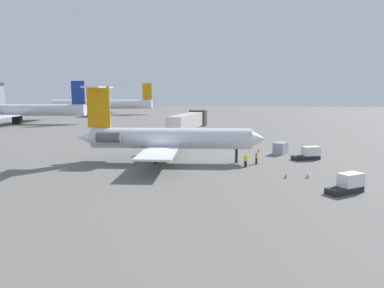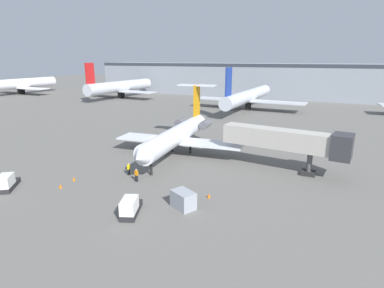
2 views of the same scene
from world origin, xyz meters
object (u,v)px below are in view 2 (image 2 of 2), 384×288
at_px(traffic_cone_far, 74,179).
at_px(parked_airliner_west_end, 20,84).
at_px(ground_crew_loader, 136,175).
at_px(traffic_cone_mid, 60,186).
at_px(jet_bridge, 291,141).
at_px(traffic_cone_near, 209,196).
at_px(parked_airliner_centre, 248,96).
at_px(baggage_tug_trailing, 130,207).
at_px(ground_crew_marshaller, 129,169).
at_px(baggage_tug_lead, 7,183).
at_px(regional_jet, 178,134).
at_px(parked_airliner_west_mid, 120,87).
at_px(cargo_container_uld, 183,200).

relative_size(traffic_cone_far, parked_airliner_west_end, 0.02).
bearing_deg(ground_crew_loader, parked_airliner_west_end, 148.87).
xyz_separation_m(ground_crew_loader, parked_airliner_west_end, (-102.82, 62.10, 3.58)).
bearing_deg(traffic_cone_mid, jet_bridge, 36.09).
bearing_deg(parked_airliner_west_end, traffic_cone_near, -29.05).
height_order(traffic_cone_far, parked_airliner_centre, parked_airliner_centre).
xyz_separation_m(parked_airliner_west_end, parked_airliner_centre, (100.71, -0.16, -0.34)).
relative_size(baggage_tug_trailing, parked_airliner_centre, 0.11).
bearing_deg(jet_bridge, ground_crew_marshaller, -151.29).
height_order(baggage_tug_lead, baggage_tug_trailing, same).
bearing_deg(parked_airliner_centre, jet_bridge, -69.01).
distance_m(baggage_tug_trailing, parked_airliner_centre, 69.93).
xyz_separation_m(regional_jet, baggage_tug_trailing, (4.96, -20.17, -2.61)).
bearing_deg(parked_airliner_west_end, traffic_cone_mid, -35.28).
relative_size(jet_bridge, parked_airliner_west_mid, 0.49).
xyz_separation_m(traffic_cone_near, traffic_cone_far, (-17.57, -2.52, 0.00)).
relative_size(parked_airliner_west_mid, parked_airliner_centre, 0.88).
height_order(baggage_tug_trailing, parked_airliner_centre, parked_airliner_centre).
bearing_deg(traffic_cone_near, baggage_tug_trailing, -128.86).
xyz_separation_m(jet_bridge, traffic_cone_mid, (-24.17, -17.62, -4.09)).
distance_m(regional_jet, baggage_tug_lead, 24.47).
xyz_separation_m(ground_crew_loader, traffic_cone_near, (10.11, -0.63, -0.58)).
bearing_deg(parked_airliner_west_mid, baggage_tug_lead, -61.47).
bearing_deg(parked_airliner_centre, baggage_tug_lead, -98.43).
bearing_deg(regional_jet, parked_airliner_centre, 91.92).
distance_m(cargo_container_uld, parked_airliner_west_mid, 96.65).
bearing_deg(baggage_tug_lead, cargo_container_uld, 12.11).
bearing_deg(ground_crew_loader, cargo_container_uld, -24.89).
height_order(ground_crew_loader, cargo_container_uld, cargo_container_uld).
height_order(jet_bridge, ground_crew_loader, jet_bridge).
distance_m(traffic_cone_near, traffic_cone_far, 17.75).
bearing_deg(ground_crew_loader, baggage_tug_lead, -145.85).
height_order(traffic_cone_near, parked_airliner_west_mid, parked_airliner_west_mid).
height_order(regional_jet, traffic_cone_near, regional_jet).
relative_size(baggage_tug_trailing, traffic_cone_far, 7.70).
bearing_deg(cargo_container_uld, baggage_tug_lead, -167.89).
distance_m(traffic_cone_mid, parked_airliner_west_end, 117.29).
distance_m(traffic_cone_near, traffic_cone_mid, 17.96).
relative_size(parked_airliner_west_end, parked_airliner_west_mid, 0.98).
relative_size(traffic_cone_near, traffic_cone_far, 1.00).
relative_size(baggage_tug_lead, traffic_cone_far, 7.39).
bearing_deg(baggage_tug_lead, baggage_tug_trailing, 3.13).
height_order(cargo_container_uld, traffic_cone_near, cargo_container_uld).
bearing_deg(traffic_cone_far, ground_crew_loader, 22.89).
bearing_deg(regional_jet, cargo_container_uld, -61.36).
relative_size(traffic_cone_near, parked_airliner_centre, 0.01).
height_order(regional_jet, baggage_tug_trailing, regional_jet).
bearing_deg(ground_crew_marshaller, regional_jet, 80.93).
height_order(ground_crew_loader, baggage_tug_trailing, baggage_tug_trailing).
height_order(regional_jet, parked_airliner_west_mid, parked_airliner_west_mid).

